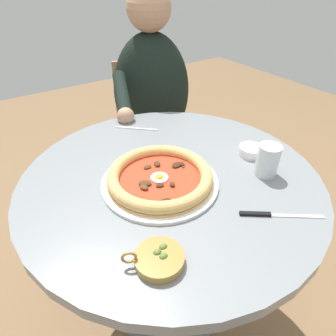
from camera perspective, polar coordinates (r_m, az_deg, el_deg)
ground_plane at (r=1.45m, az=0.34°, el=-25.77°), size 6.00×6.00×0.02m
dining_table at (r=0.96m, az=0.47°, el=-7.59°), size 0.89×0.89×0.74m
pizza_on_plate at (r=0.83m, az=-1.59°, el=-1.88°), size 0.33×0.33×0.04m
water_glass at (r=0.90m, az=18.86°, el=1.08°), size 0.07×0.07×0.10m
steak_knife at (r=0.78m, az=19.16°, el=-8.62°), size 0.18×0.13×0.01m
ramekin_capers at (r=0.99m, az=15.91°, el=3.34°), size 0.08×0.08×0.03m
olive_pan at (r=0.64m, az=-1.85°, el=-17.32°), size 0.13×0.11×0.05m
fork_utensil at (r=1.13m, az=-6.23°, el=7.73°), size 0.13×0.12×0.00m
diner_person at (r=1.56m, az=-3.03°, el=7.71°), size 0.50×0.46×1.20m
cafe_chair_diner at (r=1.71m, az=-3.36°, el=8.83°), size 0.58×0.58×0.82m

